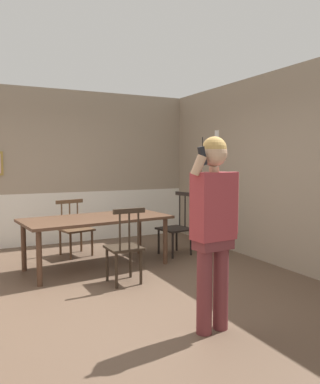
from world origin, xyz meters
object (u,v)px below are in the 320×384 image
(chair_at_table_head, at_px, (177,226))
(person_figure, at_px, (214,220))
(dining_table, at_px, (97,222))
(chair_by_doorway, at_px, (125,247))
(chair_near_window, at_px, (75,228))

(chair_at_table_head, bearing_deg, person_figure, 148.25)
(dining_table, xyz_separation_m, chair_by_doorway, (0.10, -0.87, -0.19))
(dining_table, bearing_deg, person_figure, -82.32)
(dining_table, relative_size, person_figure, 1.23)
(chair_near_window, distance_m, person_figure, 3.45)
(chair_by_doorway, bearing_deg, chair_at_table_head, 36.69)
(chair_near_window, xyz_separation_m, chair_by_doorway, (0.21, -1.75, 0.02))
(dining_table, relative_size, chair_at_table_head, 2.13)
(chair_at_table_head, bearing_deg, chair_by_doorway, 118.67)
(dining_table, distance_m, chair_at_table_head, 1.44)
(dining_table, distance_m, person_figure, 2.55)
(chair_by_doorway, height_order, chair_at_table_head, chair_at_table_head)
(person_figure, bearing_deg, chair_by_doorway, -87.07)
(dining_table, height_order, chair_at_table_head, chair_at_table_head)
(chair_near_window, bearing_deg, dining_table, 84.27)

